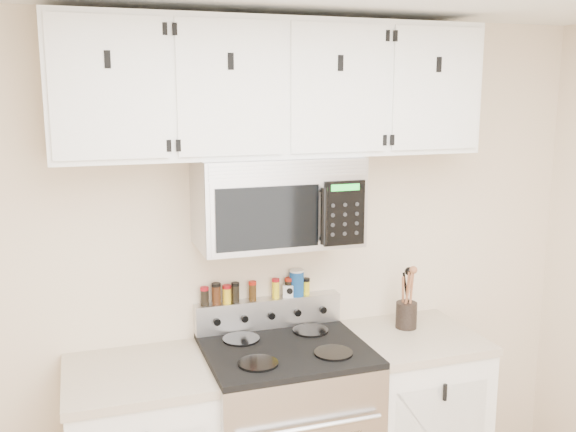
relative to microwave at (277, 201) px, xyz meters
name	(u,v)px	position (x,y,z in m)	size (l,w,h in m)	color
back_wall	(266,268)	(0.00, 0.19, -0.38)	(3.50, 0.01, 2.50)	beige
base_cabinet_right	(409,416)	(0.69, -0.10, -1.17)	(0.64, 0.62, 0.92)	white
microwave	(277,201)	(0.00, 0.00, 0.00)	(0.76, 0.44, 0.42)	#9E9EA3
upper_cabinets	(275,89)	(0.00, 0.03, 0.52)	(2.00, 0.35, 0.62)	white
utensil_crock	(406,313)	(0.70, -0.01, -0.63)	(0.11, 0.11, 0.32)	black
kitchen_timer	(288,291)	(0.11, 0.16, -0.50)	(0.05, 0.04, 0.06)	silver
salt_canister	(297,283)	(0.15, 0.16, -0.46)	(0.08, 0.08, 0.14)	#14468D
spice_jar_0	(205,296)	(-0.33, 0.16, -0.48)	(0.04, 0.04, 0.09)	black
spice_jar_1	(216,293)	(-0.27, 0.16, -0.48)	(0.05, 0.05, 0.11)	#41210F
spice_jar_2	(227,294)	(-0.22, 0.16, -0.48)	(0.04, 0.04, 0.09)	yellow
spice_jar_3	(235,292)	(-0.17, 0.16, -0.48)	(0.04, 0.04, 0.10)	black
spice_jar_4	(253,291)	(-0.08, 0.16, -0.48)	(0.04, 0.04, 0.10)	#3E270E
spice_jar_5	(276,288)	(0.04, 0.16, -0.48)	(0.04, 0.04, 0.10)	yellow
spice_jar_6	(289,287)	(0.11, 0.16, -0.48)	(0.04, 0.04, 0.10)	black
spice_jar_7	(294,285)	(0.14, 0.16, -0.47)	(0.04, 0.04, 0.11)	#432E10
spice_jar_8	(306,286)	(0.20, 0.16, -0.49)	(0.04, 0.04, 0.09)	yellow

